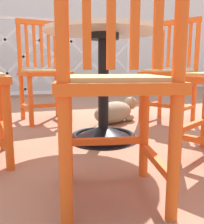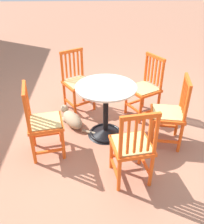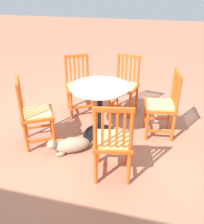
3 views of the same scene
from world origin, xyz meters
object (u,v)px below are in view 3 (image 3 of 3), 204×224
(orange_chair_near_fence, at_px, (113,142))
(orange_chair_at_corner, at_px, (125,87))
(orange_chair_facing_out, at_px, (79,87))
(tabby_cat, at_px, (70,145))
(cafe_table, at_px, (100,117))
(orange_chair_by_planter, at_px, (35,114))
(orange_chair_tucked_in, at_px, (163,106))

(orange_chair_near_fence, distance_m, orange_chair_at_corner, 1.53)
(orange_chair_facing_out, bearing_deg, tabby_cat, 101.95)
(cafe_table, xyz_separation_m, orange_chair_facing_out, (0.50, -0.60, 0.15))
(orange_chair_by_planter, xyz_separation_m, tabby_cat, (-0.48, 0.08, -0.34))
(orange_chair_tucked_in, bearing_deg, orange_chair_at_corner, -42.02)
(cafe_table, relative_size, orange_chair_facing_out, 0.83)
(orange_chair_by_planter, bearing_deg, cafe_table, -152.23)
(orange_chair_by_planter, distance_m, orange_chair_at_corner, 1.50)
(orange_chair_by_planter, height_order, tabby_cat, orange_chair_by_planter)
(orange_chair_near_fence, bearing_deg, orange_chair_by_planter, -18.33)
(orange_chair_at_corner, height_order, tabby_cat, orange_chair_at_corner)
(orange_chair_at_corner, bearing_deg, orange_chair_by_planter, 51.00)
(cafe_table, relative_size, orange_chair_by_planter, 0.83)
(cafe_table, relative_size, orange_chair_tucked_in, 0.83)
(orange_chair_by_planter, bearing_deg, orange_chair_at_corner, -129.00)
(orange_chair_near_fence, xyz_separation_m, orange_chair_facing_out, (0.83, -1.35, 0.00))
(orange_chair_by_planter, bearing_deg, orange_chair_near_fence, 161.67)
(cafe_table, relative_size, tabby_cat, 1.35)
(orange_chair_by_planter, height_order, orange_chair_at_corner, same)
(cafe_table, bearing_deg, orange_chair_facing_out, -50.28)
(orange_chair_by_planter, height_order, orange_chair_tucked_in, same)
(orange_chair_near_fence, relative_size, tabby_cat, 1.62)
(orange_chair_near_fence, bearing_deg, orange_chair_at_corner, -85.01)
(orange_chair_tucked_in, distance_m, tabby_cat, 1.33)
(orange_chair_near_fence, bearing_deg, tabby_cat, -24.36)
(cafe_table, relative_size, orange_chair_at_corner, 0.83)
(orange_chair_near_fence, bearing_deg, orange_chair_facing_out, -58.36)
(orange_chair_tucked_in, xyz_separation_m, orange_chair_facing_out, (1.31, -0.37, 0.00))
(orange_chair_tucked_in, distance_m, orange_chair_facing_out, 1.36)
(cafe_table, xyz_separation_m, orange_chair_at_corner, (-0.20, -0.78, 0.15))
(tabby_cat, bearing_deg, orange_chair_at_corner, -110.54)
(cafe_table, height_order, orange_chair_facing_out, orange_chair_facing_out)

